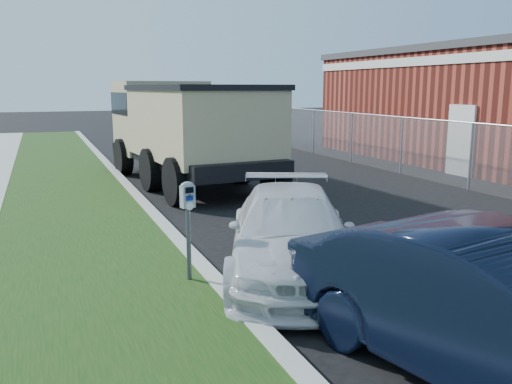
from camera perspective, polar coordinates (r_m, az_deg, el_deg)
name	(u,v)px	position (r m, az deg, el deg)	size (l,w,h in m)	color
ground	(358,257)	(9.07, 10.69, -6.71)	(120.00, 120.00, 0.00)	black
chainlink_fence	(402,134)	(17.89, 15.14, 5.89)	(0.06, 30.06, 30.00)	slate
parking_meter	(188,209)	(7.32, -7.18, -1.81)	(0.21, 0.16, 1.36)	#3F4247
white_wagon	(289,232)	(8.04, 3.52, -4.22)	(1.74, 4.28, 1.24)	silver
navy_sedan	(501,313)	(5.47, 24.42, -11.51)	(1.53, 4.39, 1.45)	black
dump_truck	(185,126)	(15.86, -7.48, 6.95)	(3.57, 7.67, 2.91)	black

